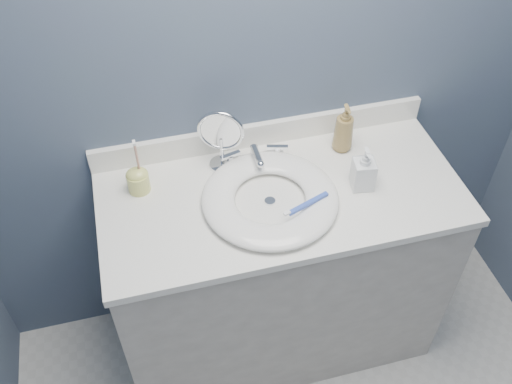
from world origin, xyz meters
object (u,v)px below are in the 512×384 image
object	(u,v)px
makeup_mirror	(221,137)
toothbrush_holder	(138,179)
soap_bottle_amber	(344,128)
soap_bottle_clear	(364,168)

from	to	relation	value
makeup_mirror	toothbrush_holder	distance (m)	0.31
makeup_mirror	soap_bottle_amber	xyz separation A→B (m)	(0.43, -0.02, -0.04)
soap_bottle_amber	toothbrush_holder	size ratio (longest dim) A/B	0.88
soap_bottle_amber	soap_bottle_clear	bearing A→B (deg)	-85.93
makeup_mirror	toothbrush_holder	world-z (taller)	makeup_mirror
toothbrush_holder	soap_bottle_amber	bearing A→B (deg)	2.09
soap_bottle_amber	makeup_mirror	bearing A→B (deg)	-177.64
makeup_mirror	soap_bottle_amber	distance (m)	0.44
makeup_mirror	soap_bottle_clear	bearing A→B (deg)	-5.30
toothbrush_holder	soap_bottle_clear	bearing A→B (deg)	-13.15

